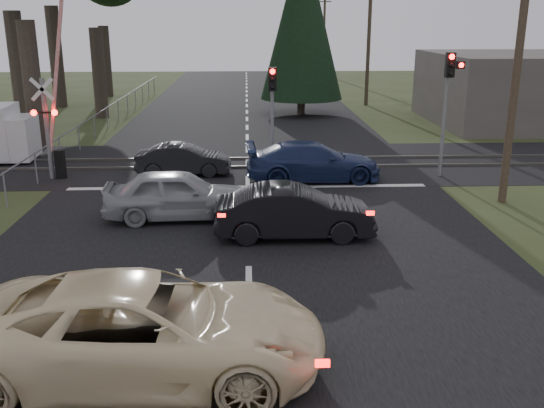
{
  "coord_description": "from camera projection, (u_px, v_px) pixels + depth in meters",
  "views": [
    {
      "loc": [
        0.0,
        -13.07,
        5.85
      ],
      "look_at": [
        0.62,
        1.82,
        1.3
      ],
      "focal_mm": 40.0,
      "sensor_mm": 36.0,
      "label": 1
    }
  ],
  "objects": [
    {
      "name": "utility_pole_mid",
      "position": [
        369.0,
        37.0,
        41.83
      ],
      "size": [
        1.8,
        0.26,
        9.0
      ],
      "color": "#4C3D2D",
      "rests_on": "ground"
    },
    {
      "name": "silver_car",
      "position": [
        178.0,
        195.0,
        18.39
      ],
      "size": [
        4.53,
        1.98,
        1.52
      ],
      "primitive_type": "imported",
      "rotation": [
        0.0,
        0.0,
        1.61
      ],
      "color": "gray",
      "rests_on": "ground"
    },
    {
      "name": "rail_far",
      "position": [
        247.0,
        158.0,
        26.42
      ],
      "size": [
        120.0,
        0.12,
        0.1
      ],
      "primitive_type": "cube",
      "color": "#59544C",
      "rests_on": "ground"
    },
    {
      "name": "traffic_signal_right",
      "position": [
        449.0,
        90.0,
        22.59
      ],
      "size": [
        0.68,
        0.48,
        4.7
      ],
      "color": "slate",
      "rests_on": "ground"
    },
    {
      "name": "rail_near",
      "position": [
        248.0,
        167.0,
        24.89
      ],
      "size": [
        120.0,
        0.12,
        0.1
      ],
      "primitive_type": "cube",
      "color": "#59544C",
      "rests_on": "ground"
    },
    {
      "name": "blue_sedan",
      "position": [
        313.0,
        162.0,
        22.75
      ],
      "size": [
        5.14,
        2.29,
        1.47
      ],
      "primitive_type": "imported",
      "rotation": [
        0.0,
        0.0,
        1.62
      ],
      "color": "navy",
      "rests_on": "ground"
    },
    {
      "name": "road",
      "position": [
        248.0,
        175.0,
        23.76
      ],
      "size": [
        14.0,
        100.0,
        0.01
      ],
      "primitive_type": "cube",
      "color": "black",
      "rests_on": "ground"
    },
    {
      "name": "utility_pole_far",
      "position": [
        324.0,
        30.0,
        65.72
      ],
      "size": [
        1.8,
        0.26,
        9.0
      ],
      "color": "#4C3D2D",
      "rests_on": "ground"
    },
    {
      "name": "ground",
      "position": [
        249.0,
        280.0,
        14.2
      ],
      "size": [
        120.0,
        120.0,
        0.0
      ],
      "primitive_type": "plane",
      "color": "#2D3618",
      "rests_on": "ground"
    },
    {
      "name": "crossing_signal",
      "position": [
        53.0,
        125.0,
        22.66
      ],
      "size": [
        1.62,
        0.38,
        6.96
      ],
      "color": "slate",
      "rests_on": "ground"
    },
    {
      "name": "dark_car_far",
      "position": [
        184.0,
        160.0,
        23.68
      ],
      "size": [
        3.69,
        1.38,
        1.2
      ],
      "primitive_type": "imported",
      "rotation": [
        0.0,
        0.0,
        1.54
      ],
      "color": "black",
      "rests_on": "ground"
    },
    {
      "name": "rail_corridor",
      "position": [
        247.0,
        163.0,
        25.67
      ],
      "size": [
        120.0,
        8.0,
        0.01
      ],
      "primitive_type": "cube",
      "color": "black",
      "rests_on": "ground"
    },
    {
      "name": "conifer_tree",
      "position": [
        302.0,
        17.0,
        37.44
      ],
      "size": [
        5.2,
        5.2,
        11.0
      ],
      "color": "#473D33",
      "rests_on": "ground"
    },
    {
      "name": "fence_left",
      "position": [
        114.0,
        124.0,
        35.39
      ],
      "size": [
        0.1,
        36.0,
        1.2
      ],
      "primitive_type": null,
      "color": "slate",
      "rests_on": "ground"
    },
    {
      "name": "traffic_signal_center",
      "position": [
        272.0,
        101.0,
        23.63
      ],
      "size": [
        0.32,
        0.48,
        4.1
      ],
      "color": "slate",
      "rests_on": "ground"
    },
    {
      "name": "utility_pole_near",
      "position": [
        518.0,
        57.0,
        18.89
      ],
      "size": [
        1.8,
        0.26,
        9.0
      ],
      "color": "#4C3D2D",
      "rests_on": "ground"
    },
    {
      "name": "cream_coupe",
      "position": [
        144.0,
        328.0,
        10.23
      ],
      "size": [
        6.22,
        3.01,
        1.71
      ],
      "primitive_type": "imported",
      "rotation": [
        0.0,
        0.0,
        1.54
      ],
      "color": "beige",
      "rests_on": "ground"
    },
    {
      "name": "dark_hatchback",
      "position": [
        294.0,
        212.0,
        16.81
      ],
      "size": [
        4.41,
        1.55,
        1.45
      ],
      "primitive_type": "imported",
      "rotation": [
        0.0,
        0.0,
        1.57
      ],
      "color": "black",
      "rests_on": "ground"
    },
    {
      "name": "stop_line",
      "position": [
        248.0,
        187.0,
        22.03
      ],
      "size": [
        13.0,
        0.35,
        0.0
      ],
      "primitive_type": "cube",
      "color": "silver",
      "rests_on": "ground"
    }
  ]
}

